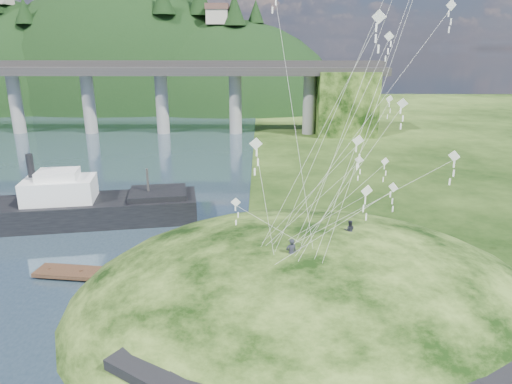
{
  "coord_description": "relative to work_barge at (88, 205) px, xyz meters",
  "views": [
    {
      "loc": [
        4.35,
        -26.98,
        17.39
      ],
      "look_at": [
        4.0,
        6.0,
        7.0
      ],
      "focal_mm": 32.0,
      "sensor_mm": 36.0,
      "label": 1
    }
  ],
  "objects": [
    {
      "name": "bridge",
      "position": [
        -12.88,
        52.59,
        7.83
      ],
      "size": [
        160.0,
        11.0,
        15.0
      ],
      "color": "#2D2B2B",
      "rests_on": "ground"
    },
    {
      "name": "kite_flyers",
      "position": [
        22.13,
        -15.83,
        3.89
      ],
      "size": [
        5.24,
        4.53,
        1.97
      ],
      "color": "#242530",
      "rests_on": "ground"
    },
    {
      "name": "ground",
      "position": [
        13.58,
        -17.47,
        -1.88
      ],
      "size": [
        320.0,
        320.0,
        0.0
      ],
      "primitive_type": "plane",
      "color": "black",
      "rests_on": "ground"
    },
    {
      "name": "work_barge",
      "position": [
        0.0,
        0.0,
        0.0
      ],
      "size": [
        22.13,
        9.56,
        7.5
      ],
      "color": "black",
      "rests_on": "ground"
    },
    {
      "name": "grass_hill",
      "position": [
        21.58,
        -15.47,
        -3.38
      ],
      "size": [
        36.0,
        32.0,
        13.0
      ],
      "color": "black",
      "rests_on": "ground"
    },
    {
      "name": "far_ridge",
      "position": [
        -30.0,
        104.7,
        -9.32
      ],
      "size": [
        153.0,
        70.0,
        94.5
      ],
      "color": "black",
      "rests_on": "ground"
    },
    {
      "name": "kite_swarm",
      "position": [
        25.37,
        -14.15,
        13.56
      ],
      "size": [
        15.18,
        13.53,
        20.75
      ],
      "color": "white",
      "rests_on": "ground"
    },
    {
      "name": "wooden_dock",
      "position": [
        6.37,
        -12.33,
        -1.48
      ],
      "size": [
        12.84,
        3.47,
        0.91
      ],
      "color": "#3A2317",
      "rests_on": "ground"
    }
  ]
}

